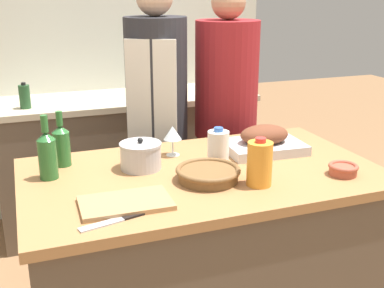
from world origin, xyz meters
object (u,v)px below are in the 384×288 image
(roasting_pan, at_px, (264,141))
(stock_pot, at_px, (141,156))
(condiment_bottle_tall, at_px, (228,76))
(stand_mixer, at_px, (164,75))
(wine_bottle_green, at_px, (47,154))
(person_cook_guest, at_px, (226,116))
(condiment_bottle_short, at_px, (220,74))
(juice_jug, at_px, (260,163))
(condiment_bottle_extra, at_px, (25,97))
(knife_chef, at_px, (117,220))
(milk_jug, at_px, (218,148))
(wicker_basket, at_px, (208,173))
(wine_glass_left, at_px, (173,134))
(cutting_board, at_px, (126,203))
(person_cook_aproned, at_px, (157,118))
(mixing_bowl, at_px, (343,169))
(wine_bottle_dark, at_px, (61,144))

(roasting_pan, xyz_separation_m, stock_pot, (-0.60, -0.02, 0.01))
(condiment_bottle_tall, bearing_deg, stand_mixer, -174.79)
(wine_bottle_green, distance_m, person_cook_guest, 1.26)
(wine_bottle_green, relative_size, condiment_bottle_short, 1.31)
(juice_jug, height_order, condiment_bottle_extra, juice_jug)
(knife_chef, bearing_deg, milk_jug, 36.03)
(wicker_basket, bearing_deg, milk_jug, 54.97)
(roasting_pan, relative_size, wine_bottle_green, 1.41)
(wine_glass_left, bearing_deg, milk_jug, -49.81)
(knife_chef, bearing_deg, cutting_board, 64.11)
(condiment_bottle_tall, relative_size, condiment_bottle_extra, 1.33)
(cutting_board, height_order, person_cook_aproned, person_cook_aproned)
(wine_bottle_green, bearing_deg, person_cook_guest, 30.81)
(person_cook_guest, bearing_deg, stock_pot, -123.37)
(wine_bottle_green, bearing_deg, wine_glass_left, 9.52)
(cutting_board, distance_m, juice_jug, 0.54)
(wicker_basket, bearing_deg, mixing_bowl, -14.31)
(knife_chef, bearing_deg, wine_bottle_dark, 100.51)
(person_cook_aproned, bearing_deg, roasting_pan, -37.81)
(mixing_bowl, relative_size, milk_jug, 0.73)
(stock_pot, bearing_deg, milk_jug, -11.06)
(wicker_basket, bearing_deg, condiment_bottle_short, 65.20)
(milk_jug, height_order, condiment_bottle_extra, condiment_bottle_extra)
(juice_jug, height_order, person_cook_aproned, person_cook_aproned)
(stock_pot, distance_m, wine_bottle_dark, 0.35)
(wicker_basket, height_order, condiment_bottle_short, condiment_bottle_short)
(wine_bottle_dark, bearing_deg, wicker_basket, -35.55)
(juice_jug, xyz_separation_m, wine_bottle_green, (-0.77, 0.36, 0.02))
(mixing_bowl, bearing_deg, condiment_bottle_extra, 126.55)
(stock_pot, xyz_separation_m, person_cook_guest, (0.70, 0.66, -0.05))
(condiment_bottle_tall, xyz_separation_m, condiment_bottle_extra, (-1.43, -0.08, -0.03))
(cutting_board, height_order, stand_mixer, stand_mixer)
(stand_mixer, height_order, person_cook_aproned, person_cook_aproned)
(wicker_basket, distance_m, condiment_bottle_extra, 1.61)
(knife_chef, distance_m, condiment_bottle_short, 2.29)
(wine_bottle_dark, relative_size, stand_mixer, 0.68)
(wine_bottle_green, distance_m, knife_chef, 0.52)
(mixing_bowl, distance_m, knife_chef, 0.97)
(condiment_bottle_short, relative_size, person_cook_aproned, 0.12)
(wine_glass_left, relative_size, condiment_bottle_short, 0.69)
(mixing_bowl, xyz_separation_m, wine_bottle_dark, (-1.08, 0.52, 0.07))
(milk_jug, distance_m, wine_bottle_dark, 0.68)
(mixing_bowl, bearing_deg, wicker_basket, 165.69)
(roasting_pan, bearing_deg, knife_chef, -149.70)
(wine_glass_left, xyz_separation_m, condiment_bottle_short, (0.83, 1.37, 0.00))
(juice_jug, height_order, milk_jug, juice_jug)
(wicker_basket, relative_size, person_cook_aproned, 0.15)
(stock_pot, height_order, condiment_bottle_short, condiment_bottle_short)
(mixing_bowl, bearing_deg, wine_bottle_dark, 154.30)
(mixing_bowl, distance_m, condiment_bottle_extra, 2.01)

